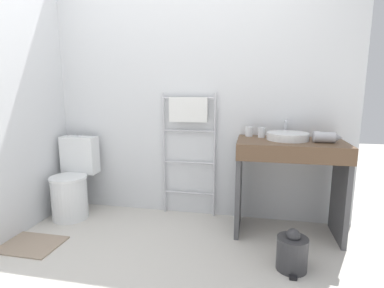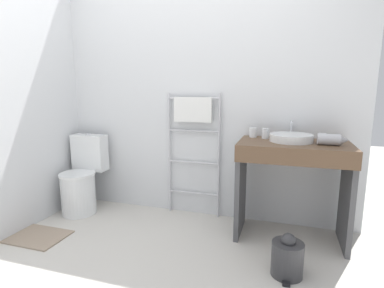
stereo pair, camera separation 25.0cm
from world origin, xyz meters
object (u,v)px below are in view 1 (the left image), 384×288
Objects in this scene: towel_radiator at (188,127)px; trash_bin at (292,252)px; sink_basin at (288,136)px; toilet at (73,184)px; hair_dryer at (325,137)px; cup_near_wall at (249,132)px; cup_near_edge at (262,132)px.

towel_radiator is 1.44m from trash_bin.
sink_basin is 0.96m from trash_bin.
hair_dryer reaches higher than toilet.
sink_basin is at bearing 166.19° from hair_dryer.
hair_dryer is (0.62, -0.21, 0.00)m from cup_near_wall.
hair_dryer is at bearing -11.94° from towel_radiator.
towel_radiator is (1.14, 0.26, 0.57)m from toilet.
cup_near_wall reaches higher than toilet.
sink_basin is 4.05× the size of cup_near_wall.
cup_near_edge is (-0.22, 0.10, 0.01)m from sink_basin.
cup_near_edge reaches higher than sink_basin.
cup_near_edge is 0.53m from hair_dryer.
towel_radiator reaches higher than trash_bin.
sink_basin reaches higher than trash_bin.
cup_near_wall reaches higher than sink_basin.
cup_near_wall is 0.28× the size of trash_bin.
cup_near_edge is at bearing 161.77° from hair_dryer.
sink_basin is at bearing -22.57° from cup_near_wall.
toilet is 2.40m from hair_dryer.
towel_radiator is 13.64× the size of cup_near_edge.
sink_basin is 0.30m from hair_dryer.
towel_radiator is at bearing 139.47° from trash_bin.
towel_radiator is 0.59m from cup_near_wall.
trash_bin is at bearing -14.43° from toilet.
sink_basin is at bearing 2.13° from toilet.
towel_radiator is 4.01× the size of trash_bin.
cup_near_wall is 0.39× the size of hair_dryer.
cup_near_edge reaches higher than hair_dryer.
cup_near_wall is at bearing 161.41° from hair_dryer.
cup_near_edge is (0.70, -0.09, -0.02)m from towel_radiator.
towel_radiator is 0.70m from cup_near_edge.
toilet is 1.30m from towel_radiator.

